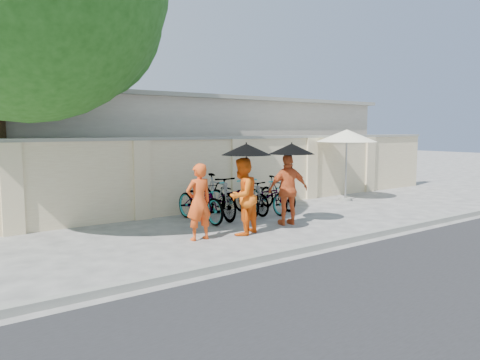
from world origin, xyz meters
TOP-DOWN VIEW (x-y plane):
  - ground at (0.00, 0.00)m, footprint 80.00×80.00m
  - kerb at (0.00, -1.70)m, footprint 40.00×0.16m
  - compound_wall at (1.00, 3.20)m, footprint 20.00×0.30m
  - building_behind at (2.00, 7.00)m, footprint 14.00×6.00m
  - monk_left at (-1.01, 0.30)m, footprint 0.58×0.38m
  - monk_center at (0.01, 0.17)m, footprint 0.99×0.89m
  - parasol_center at (0.06, 0.09)m, footprint 1.07×1.07m
  - monk_right at (1.52, 0.36)m, footprint 1.07×0.69m
  - parasol_right at (1.54, 0.28)m, footprint 1.08×1.08m
  - patio_umbrella at (5.61, 2.11)m, footprint 2.43×2.43m
  - bike_0 at (0.03, 1.93)m, footprint 0.74×1.97m
  - bike_1 at (0.57, 1.96)m, footprint 0.74×1.96m
  - bike_2 at (1.10, 2.02)m, footprint 0.89×2.00m
  - bike_3 at (1.64, 1.96)m, footprint 0.50×1.60m
  - bike_4 at (2.17, 1.91)m, footprint 0.72×1.81m
  - bike_5 at (2.71, 2.11)m, footprint 0.51×1.61m

SIDE VIEW (x-z plane):
  - ground at x=0.00m, z-range 0.00..0.00m
  - kerb at x=0.00m, z-range 0.00..0.12m
  - bike_4 at x=2.17m, z-range 0.00..0.93m
  - bike_3 at x=1.64m, z-range 0.00..0.95m
  - bike_5 at x=2.71m, z-range 0.00..0.96m
  - bike_2 at x=1.10m, z-range 0.00..1.02m
  - bike_0 at x=0.03m, z-range 0.00..1.02m
  - bike_1 at x=0.57m, z-range 0.00..1.15m
  - monk_left at x=-1.01m, z-range 0.00..1.59m
  - monk_center at x=0.01m, z-range 0.00..1.67m
  - monk_right at x=1.52m, z-range 0.00..1.69m
  - compound_wall at x=1.00m, z-range 0.00..2.00m
  - building_behind at x=2.00m, z-range 0.00..3.20m
  - parasol_right at x=1.54m, z-range 1.33..2.31m
  - parasol_center at x=0.06m, z-range 1.34..2.37m
  - patio_umbrella at x=5.61m, z-range 0.91..3.19m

